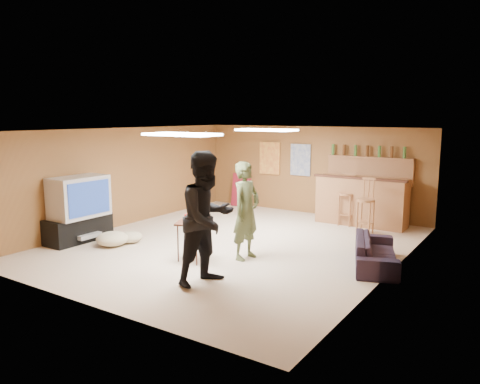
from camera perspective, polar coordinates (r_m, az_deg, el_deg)
The scene contains 32 objects.
ground at distance 9.13m, azimuth -0.69°, elevation -6.38°, with size 7.00×7.00×0.00m, color #C2AA94.
ceiling at distance 8.79m, azimuth -0.72°, elevation 7.56°, with size 6.00×7.00×0.02m, color silver.
wall_back at distance 11.93m, azimuth 8.74°, elevation 2.63°, with size 6.00×0.02×2.20m, color brown.
wall_front at distance 6.35m, azimuth -18.68°, elevation -3.65°, with size 6.00×0.02×2.20m, color brown.
wall_left at distance 10.84m, azimuth -13.98°, elevation 1.79°, with size 0.02×7.00×2.20m, color brown.
wall_right at distance 7.66m, azimuth 18.26°, elevation -1.47°, with size 0.02×7.00×2.20m, color brown.
tv_stand at distance 9.83m, azimuth -19.09°, elevation -4.25°, with size 0.55×1.30×0.50m, color black.
dvd_box at distance 9.69m, azimuth -18.26°, elevation -5.01°, with size 0.35×0.50×0.08m, color #B2B2B7.
tv_body at distance 9.65m, azimuth -19.04°, elevation -0.55°, with size 0.60×1.10×0.80m, color #B2B2B7.
tv_screen at distance 9.41m, azimuth -17.88°, elevation -0.74°, with size 0.02×0.95×0.65m, color navy.
bar_counter at distance 10.96m, azimuth 14.61°, elevation -1.07°, with size 2.00×0.60×1.10m, color brown.
bar_lip at distance 10.64m, azimuth 14.29°, elevation 1.64°, with size 2.10×0.12×0.05m, color #381B11.
bar_shelf at distance 11.26m, azimuth 15.55°, elevation 4.05°, with size 2.00×0.18×0.05m, color brown.
bar_backing at distance 11.31m, azimuth 15.51°, elevation 2.54°, with size 2.00×0.14×0.60m, color brown.
poster_left at distance 12.41m, azimuth 3.64°, elevation 4.14°, with size 0.60×0.03×0.85m, color #BF3F26.
poster_right at distance 12.00m, azimuth 7.39°, elevation 3.90°, with size 0.55×0.03×0.80m, color #334C99.
folding_chair_stack at distance 12.80m, azimuth 0.13°, elevation 0.26°, with size 0.50×0.14×0.90m, color maroon.
ceiling_panel_front at distance 7.60m, azimuth -7.11°, elevation 6.98°, with size 1.20×0.60×0.04m, color white.
ceiling_panel_back at distance 9.81m, azimuth 3.24°, elevation 7.56°, with size 1.20×0.60×0.04m, color white.
person_olive at distance 8.05m, azimuth 0.75°, elevation -2.30°, with size 0.62×0.41×1.70m, color #495330.
person_black at distance 6.86m, azimuth -4.00°, elevation -3.21°, with size 0.96×0.75×1.97m, color black.
sofa at distance 8.11m, azimuth 16.25°, elevation -7.02°, with size 1.66×0.65×0.48m, color black.
tray_table at distance 8.04m, azimuth -5.79°, elevation -6.05°, with size 0.53×0.42×0.69m, color #381B11.
cup_red_near at distance 8.05m, azimuth -6.50°, elevation -3.11°, with size 0.08×0.08×0.11m, color red.
cup_red_far at distance 7.82m, azimuth -5.82°, elevation -3.50°, with size 0.08×0.08×0.10m, color red.
cup_blue at distance 7.95m, azimuth -4.47°, elevation -3.24°, with size 0.08×0.08×0.11m, color navy.
bar_stool_left at distance 10.80m, azimuth 12.88°, elevation -0.50°, with size 0.42×0.42×1.34m, color brown, non-canonical shape.
bar_stool_right at distance 10.10m, azimuth 15.09°, elevation -1.32°, with size 0.42×0.42×1.32m, color brown, non-canonical shape.
cushion_near_tv at distance 9.32m, azimuth -15.30°, elevation -5.52°, with size 0.60×0.60×0.27m, color tan.
cushion_mid at distance 9.67m, azimuth -5.18°, elevation -4.95°, with size 0.41×0.41×0.18m, color tan.
cushion_far at distance 9.48m, azimuth -13.23°, elevation -5.37°, with size 0.47×0.47×0.21m, color tan.
bottle_row at distance 11.25m, azimuth 15.26°, elevation 4.85°, with size 1.76×0.08×0.26m, color #3F7233, non-canonical shape.
Camera 1 is at (4.91, -7.28, 2.48)m, focal length 35.00 mm.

